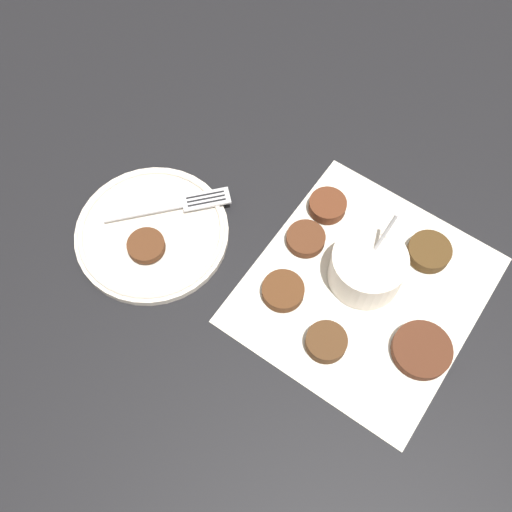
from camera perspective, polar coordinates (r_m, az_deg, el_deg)
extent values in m
plane|color=black|center=(0.90, 10.18, -2.02)|extent=(4.00, 4.00, 0.00)
cube|color=silver|center=(0.89, 10.27, -3.15)|extent=(0.36, 0.34, 0.00)
cylinder|color=silver|center=(0.87, 10.30, -0.93)|extent=(0.11, 0.11, 0.06)
cylinder|color=#B23D23|center=(0.88, 10.17, -1.26)|extent=(0.09, 0.09, 0.03)
cone|color=silver|center=(0.88, 11.98, 2.29)|extent=(0.02, 0.02, 0.02)
cylinder|color=silver|center=(0.85, 11.68, 1.11)|extent=(0.04, 0.02, 0.11)
cylinder|color=#4B301A|center=(0.84, 6.89, -8.24)|extent=(0.06, 0.06, 0.02)
cylinder|color=#483117|center=(0.93, 16.15, 0.40)|extent=(0.07, 0.07, 0.02)
cylinder|color=#582D1A|center=(0.94, 6.82, 4.79)|extent=(0.06, 0.06, 0.02)
cylinder|color=#512F19|center=(0.87, 2.58, -3.33)|extent=(0.06, 0.06, 0.02)
cylinder|color=#4C2819|center=(0.87, 15.51, -8.62)|extent=(0.08, 0.08, 0.02)
cylinder|color=#522D1A|center=(0.91, 4.75, 1.65)|extent=(0.06, 0.06, 0.02)
cylinder|color=silver|center=(0.93, -9.86, 2.16)|extent=(0.23, 0.23, 0.01)
torus|color=silver|center=(0.92, -9.94, 2.40)|extent=(0.22, 0.22, 0.01)
cylinder|color=#512D19|center=(0.90, -10.42, 0.98)|extent=(0.06, 0.06, 0.01)
cube|color=silver|center=(0.93, -10.69, 4.20)|extent=(0.09, 0.10, 0.00)
cube|color=silver|center=(0.93, -4.78, 5.39)|extent=(0.07, 0.07, 0.00)
cube|color=black|center=(0.93, -4.71, 5.10)|extent=(0.04, 0.05, 0.00)
cube|color=black|center=(0.93, -4.79, 5.47)|extent=(0.04, 0.05, 0.00)
cube|color=black|center=(0.93, -4.87, 5.83)|extent=(0.04, 0.05, 0.00)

